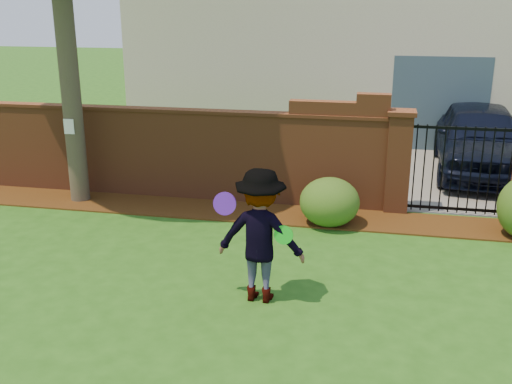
% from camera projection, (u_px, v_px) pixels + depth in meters
% --- Properties ---
extents(ground, '(80.00, 80.00, 0.01)m').
position_uv_depth(ground, '(211.00, 299.00, 7.86)').
color(ground, '#255715').
rests_on(ground, ground).
extents(mulch_bed, '(11.10, 1.08, 0.03)m').
position_uv_depth(mulch_bed, '(211.00, 210.00, 11.15)').
color(mulch_bed, '#3B200A').
rests_on(mulch_bed, ground).
extents(brick_wall, '(8.70, 0.31, 2.16)m').
position_uv_depth(brick_wall, '(167.00, 151.00, 11.70)').
color(brick_wall, brown).
rests_on(brick_wall, ground).
extents(pillar_left, '(0.50, 0.50, 1.88)m').
position_uv_depth(pillar_left, '(398.00, 161.00, 10.84)').
color(pillar_left, brown).
rests_on(pillar_left, ground).
extents(iron_gate, '(1.78, 0.03, 1.60)m').
position_uv_depth(iron_gate, '(461.00, 170.00, 10.66)').
color(iron_gate, black).
rests_on(iron_gate, ground).
extents(driveway, '(3.20, 8.00, 0.01)m').
position_uv_depth(driveway, '(439.00, 160.00, 14.65)').
color(driveway, slate).
rests_on(driveway, ground).
extents(house, '(12.40, 6.40, 6.30)m').
position_uv_depth(house, '(351.00, 20.00, 17.89)').
color(house, beige).
rests_on(house, ground).
extents(car, '(2.07, 4.67, 1.56)m').
position_uv_depth(car, '(481.00, 141.00, 13.16)').
color(car, black).
rests_on(car, ground).
extents(paper_notice, '(0.20, 0.01, 0.28)m').
position_uv_depth(paper_notice, '(69.00, 127.00, 11.09)').
color(paper_notice, white).
rests_on(paper_notice, tree).
extents(shrub_left, '(1.03, 1.03, 0.84)m').
position_uv_depth(shrub_left, '(330.00, 202.00, 10.31)').
color(shrub_left, '#275319').
rests_on(shrub_left, ground).
extents(man, '(1.18, 0.73, 1.76)m').
position_uv_depth(man, '(259.00, 237.00, 7.59)').
color(man, gray).
rests_on(man, ground).
extents(frisbee_purple, '(0.29, 0.09, 0.29)m').
position_uv_depth(frisbee_purple, '(225.00, 204.00, 7.45)').
color(frisbee_purple, '#581CB4').
rests_on(frisbee_purple, man).
extents(frisbee_green, '(0.24, 0.07, 0.24)m').
position_uv_depth(frisbee_green, '(284.00, 235.00, 7.37)').
color(frisbee_green, '#1AC620').
rests_on(frisbee_green, man).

